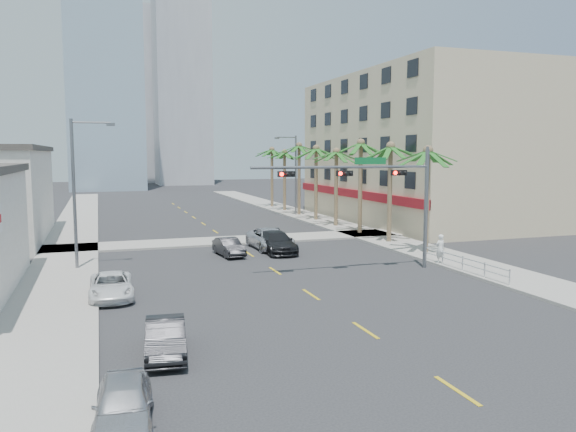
{
  "coord_description": "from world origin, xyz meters",
  "views": [
    {
      "loc": [
        -9.8,
        -21.43,
        6.94
      ],
      "look_at": [
        0.17,
        8.06,
        3.5
      ],
      "focal_mm": 35.0,
      "sensor_mm": 36.0,
      "label": 1
    }
  ],
  "objects_px": {
    "car_lane_center": "(270,239)",
    "traffic_signal_mast": "(379,186)",
    "car_lane_right": "(277,242)",
    "pedestrian": "(440,249)",
    "car_lane_left": "(229,247)",
    "car_parked_far": "(111,286)",
    "car_parked_mid": "(165,338)",
    "car_parked_near": "(123,404)"
  },
  "relations": [
    {
      "from": "traffic_signal_mast",
      "to": "car_lane_left",
      "type": "bearing_deg",
      "value": 132.92
    },
    {
      "from": "car_lane_center",
      "to": "traffic_signal_mast",
      "type": "bearing_deg",
      "value": -69.96
    },
    {
      "from": "car_parked_mid",
      "to": "traffic_signal_mast",
      "type": "bearing_deg",
      "value": 43.16
    },
    {
      "from": "traffic_signal_mast",
      "to": "car_parked_near",
      "type": "bearing_deg",
      "value": -135.11
    },
    {
      "from": "car_lane_left",
      "to": "car_parked_near",
      "type": "bearing_deg",
      "value": -115.08
    },
    {
      "from": "traffic_signal_mast",
      "to": "car_lane_center",
      "type": "height_order",
      "value": "traffic_signal_mast"
    },
    {
      "from": "traffic_signal_mast",
      "to": "pedestrian",
      "type": "height_order",
      "value": "traffic_signal_mast"
    },
    {
      "from": "car_lane_right",
      "to": "pedestrian",
      "type": "xyz_separation_m",
      "value": [
        8.3,
        -7.68,
        0.32
      ]
    },
    {
      "from": "traffic_signal_mast",
      "to": "pedestrian",
      "type": "relative_size",
      "value": 6.13
    },
    {
      "from": "car_lane_center",
      "to": "car_lane_right",
      "type": "bearing_deg",
      "value": -91.46
    },
    {
      "from": "car_parked_far",
      "to": "car_lane_left",
      "type": "distance_m",
      "value": 12.25
    },
    {
      "from": "car_parked_far",
      "to": "pedestrian",
      "type": "distance_m",
      "value": 19.79
    },
    {
      "from": "traffic_signal_mast",
      "to": "car_parked_far",
      "type": "relative_size",
      "value": 2.54
    },
    {
      "from": "traffic_signal_mast",
      "to": "car_lane_right",
      "type": "distance_m",
      "value": 9.88
    },
    {
      "from": "car_parked_near",
      "to": "car_lane_center",
      "type": "distance_m",
      "value": 27.24
    },
    {
      "from": "traffic_signal_mast",
      "to": "car_parked_mid",
      "type": "xyz_separation_m",
      "value": [
        -13.58,
        -10.26,
        -4.43
      ]
    },
    {
      "from": "car_lane_center",
      "to": "car_lane_right",
      "type": "distance_m",
      "value": 1.57
    },
    {
      "from": "traffic_signal_mast",
      "to": "car_parked_far",
      "type": "height_order",
      "value": "traffic_signal_mast"
    },
    {
      "from": "car_parked_mid",
      "to": "pedestrian",
      "type": "distance_m",
      "value": 20.99
    },
    {
      "from": "car_parked_far",
      "to": "pedestrian",
      "type": "bearing_deg",
      "value": 6.34
    },
    {
      "from": "car_parked_far",
      "to": "car_parked_near",
      "type": "bearing_deg",
      "value": -89.12
    },
    {
      "from": "car_parked_near",
      "to": "car_lane_left",
      "type": "bearing_deg",
      "value": 75.26
    },
    {
      "from": "traffic_signal_mast",
      "to": "car_lane_center",
      "type": "relative_size",
      "value": 2.07
    },
    {
      "from": "car_parked_far",
      "to": "car_lane_left",
      "type": "relative_size",
      "value": 1.17
    },
    {
      "from": "traffic_signal_mast",
      "to": "pedestrian",
      "type": "xyz_separation_m",
      "value": [
        4.52,
        0.36,
        -4.01
      ]
    },
    {
      "from": "car_lane_left",
      "to": "car_lane_center",
      "type": "relative_size",
      "value": 0.69
    },
    {
      "from": "traffic_signal_mast",
      "to": "car_parked_near",
      "type": "distance_m",
      "value": 21.89
    },
    {
      "from": "car_parked_far",
      "to": "car_lane_center",
      "type": "distance_m",
      "value": 15.94
    },
    {
      "from": "car_parked_near",
      "to": "car_lane_center",
      "type": "bearing_deg",
      "value": 69.5
    },
    {
      "from": "traffic_signal_mast",
      "to": "pedestrian",
      "type": "distance_m",
      "value": 6.05
    },
    {
      "from": "car_lane_right",
      "to": "car_lane_center",
      "type": "bearing_deg",
      "value": 91.67
    },
    {
      "from": "traffic_signal_mast",
      "to": "car_lane_left",
      "type": "relative_size",
      "value": 2.98
    },
    {
      "from": "car_lane_center",
      "to": "car_parked_far",
      "type": "bearing_deg",
      "value": -137.14
    },
    {
      "from": "pedestrian",
      "to": "car_parked_far",
      "type": "bearing_deg",
      "value": -2.34
    },
    {
      "from": "car_lane_right",
      "to": "pedestrian",
      "type": "height_order",
      "value": "pedestrian"
    },
    {
      "from": "car_parked_far",
      "to": "car_lane_right",
      "type": "distance_m",
      "value": 14.88
    },
    {
      "from": "car_parked_near",
      "to": "car_parked_mid",
      "type": "bearing_deg",
      "value": 76.06
    },
    {
      "from": "car_lane_left",
      "to": "car_lane_center",
      "type": "height_order",
      "value": "car_lane_center"
    },
    {
      "from": "car_parked_near",
      "to": "car_lane_right",
      "type": "relative_size",
      "value": 0.72
    },
    {
      "from": "car_parked_far",
      "to": "car_lane_left",
      "type": "height_order",
      "value": "car_lane_left"
    },
    {
      "from": "car_lane_right",
      "to": "car_parked_near",
      "type": "bearing_deg",
      "value": -114.53
    },
    {
      "from": "car_parked_near",
      "to": "car_parked_far",
      "type": "xyz_separation_m",
      "value": [
        0.0,
        13.6,
        -0.01
      ]
    }
  ]
}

